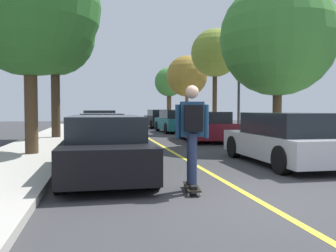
{
  "coord_description": "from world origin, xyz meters",
  "views": [
    {
      "loc": [
        -2.47,
        -5.22,
        1.43
      ],
      "look_at": [
        -0.26,
        6.06,
        0.9
      ],
      "focal_mm": 38.64,
      "sensor_mm": 36.0,
      "label": 1
    }
  ],
  "objects_px": {
    "parked_car_right_far": "(175,121)",
    "parked_car_right_farthest": "(160,119)",
    "street_tree_right_farthest": "(169,83)",
    "skateboard": "(192,187)",
    "parked_car_right_nearest": "(285,139)",
    "street_tree_right_far": "(187,76)",
    "street_tree_left_near": "(55,36)",
    "parked_car_left_farthest": "(100,120)",
    "street_tree_right_nearest": "(278,38)",
    "street_tree_right_near": "(215,53)",
    "parked_car_left_nearest": "(105,146)",
    "parked_car_left_far": "(100,123)",
    "street_tree_left_nearest": "(29,6)",
    "parked_car_right_near": "(204,126)",
    "streetlamp": "(239,72)",
    "skateboarder": "(192,129)",
    "parked_car_left_near": "(102,129)"
  },
  "relations": [
    {
      "from": "street_tree_right_nearest",
      "to": "street_tree_right_farthest",
      "type": "bearing_deg",
      "value": 90.0
    },
    {
      "from": "skateboard",
      "to": "skateboarder",
      "type": "bearing_deg",
      "value": -98.05
    },
    {
      "from": "parked_car_left_nearest",
      "to": "street_tree_left_nearest",
      "type": "xyz_separation_m",
      "value": [
        -2.06,
        3.26,
        3.77
      ]
    },
    {
      "from": "parked_car_left_near",
      "to": "street_tree_left_nearest",
      "type": "relative_size",
      "value": 0.7
    },
    {
      "from": "parked_car_left_nearest",
      "to": "parked_car_left_far",
      "type": "distance_m",
      "value": 12.68
    },
    {
      "from": "parked_car_left_nearest",
      "to": "parked_car_left_far",
      "type": "relative_size",
      "value": 1.03
    },
    {
      "from": "street_tree_right_nearest",
      "to": "street_tree_right_near",
      "type": "xyz_separation_m",
      "value": [
        -0.0,
        7.59,
        0.56
      ]
    },
    {
      "from": "parked_car_left_far",
      "to": "parked_car_right_farthest",
      "type": "bearing_deg",
      "value": 56.75
    },
    {
      "from": "parked_car_left_farthest",
      "to": "street_tree_right_farthest",
      "type": "xyz_separation_m",
      "value": [
        6.67,
        7.55,
        3.36
      ]
    },
    {
      "from": "parked_car_left_far",
      "to": "street_tree_right_farthest",
      "type": "relative_size",
      "value": 0.79
    },
    {
      "from": "parked_car_left_far",
      "to": "street_tree_right_near",
      "type": "relative_size",
      "value": 0.7
    },
    {
      "from": "parked_car_left_farthest",
      "to": "street_tree_left_nearest",
      "type": "height_order",
      "value": "street_tree_left_nearest"
    },
    {
      "from": "street_tree_right_farthest",
      "to": "skateboard",
      "type": "relative_size",
      "value": 6.19
    },
    {
      "from": "street_tree_right_far",
      "to": "parked_car_left_farthest",
      "type": "bearing_deg",
      "value": -175.9
    },
    {
      "from": "street_tree_left_near",
      "to": "parked_car_right_nearest",
      "type": "bearing_deg",
      "value": -53.12
    },
    {
      "from": "parked_car_right_far",
      "to": "parked_car_right_farthest",
      "type": "height_order",
      "value": "parked_car_right_farthest"
    },
    {
      "from": "street_tree_left_near",
      "to": "street_tree_right_near",
      "type": "distance_m",
      "value": 9.24
    },
    {
      "from": "parked_car_left_farthest",
      "to": "street_tree_right_near",
      "type": "distance_m",
      "value": 10.06
    },
    {
      "from": "skateboard",
      "to": "parked_car_left_nearest",
      "type": "bearing_deg",
      "value": 127.82
    },
    {
      "from": "parked_car_right_far",
      "to": "parked_car_right_farthest",
      "type": "distance_m",
      "value": 5.58
    },
    {
      "from": "parked_car_right_near",
      "to": "street_tree_right_nearest",
      "type": "distance_m",
      "value": 4.96
    },
    {
      "from": "parked_car_right_nearest",
      "to": "parked_car_left_far",
      "type": "bearing_deg",
      "value": 111.08
    },
    {
      "from": "street_tree_left_nearest",
      "to": "street_tree_right_farthest",
      "type": "bearing_deg",
      "value": 69.42
    },
    {
      "from": "parked_car_right_nearest",
      "to": "street_tree_right_near",
      "type": "bearing_deg",
      "value": 80.17
    },
    {
      "from": "streetlamp",
      "to": "parked_car_left_far",
      "type": "bearing_deg",
      "value": 144.59
    },
    {
      "from": "parked_car_left_nearest",
      "to": "street_tree_left_nearest",
      "type": "height_order",
      "value": "street_tree_left_nearest"
    },
    {
      "from": "street_tree_right_near",
      "to": "skateboard",
      "type": "xyz_separation_m",
      "value": [
        -5.23,
        -14.48,
        -4.63
      ]
    },
    {
      "from": "parked_car_right_far",
      "to": "street_tree_right_far",
      "type": "xyz_separation_m",
      "value": [
        2.06,
        5.31,
        3.32
      ]
    },
    {
      "from": "skateboard",
      "to": "parked_car_right_far",
      "type": "bearing_deg",
      "value": 78.77
    },
    {
      "from": "parked_car_right_nearest",
      "to": "street_tree_right_far",
      "type": "bearing_deg",
      "value": 83.71
    },
    {
      "from": "parked_car_right_nearest",
      "to": "skateboarder",
      "type": "bearing_deg",
      "value": -140.6
    },
    {
      "from": "street_tree_right_farthest",
      "to": "parked_car_right_farthest",
      "type": "bearing_deg",
      "value": -106.86
    },
    {
      "from": "parked_car_right_near",
      "to": "parked_car_right_far",
      "type": "bearing_deg",
      "value": 89.98
    },
    {
      "from": "streetlamp",
      "to": "skateboarder",
      "type": "xyz_separation_m",
      "value": [
        -4.93,
        -10.04,
        -2.09
      ]
    },
    {
      "from": "parked_car_right_far",
      "to": "street_tree_right_far",
      "type": "distance_m",
      "value": 6.6
    },
    {
      "from": "parked_car_left_far",
      "to": "skateboarder",
      "type": "xyz_separation_m",
      "value": [
        1.43,
        -14.57,
        0.42
      ]
    },
    {
      "from": "street_tree_right_near",
      "to": "skateboarder",
      "type": "distance_m",
      "value": 15.85
    },
    {
      "from": "parked_car_left_farthest",
      "to": "street_tree_left_near",
      "type": "distance_m",
      "value": 10.43
    },
    {
      "from": "parked_car_right_near",
      "to": "street_tree_left_nearest",
      "type": "bearing_deg",
      "value": -145.2
    },
    {
      "from": "street_tree_right_near",
      "to": "street_tree_right_farthest",
      "type": "distance_m",
      "value": 13.9
    },
    {
      "from": "street_tree_left_nearest",
      "to": "street_tree_right_nearest",
      "type": "bearing_deg",
      "value": 11.56
    },
    {
      "from": "parked_car_left_farthest",
      "to": "parked_car_right_farthest",
      "type": "height_order",
      "value": "parked_car_right_farthest"
    },
    {
      "from": "street_tree_left_nearest",
      "to": "skateboard",
      "type": "bearing_deg",
      "value": -55.59
    },
    {
      "from": "parked_car_left_nearest",
      "to": "parked_car_left_far",
      "type": "bearing_deg",
      "value": 90.0
    },
    {
      "from": "parked_car_right_far",
      "to": "skateboarder",
      "type": "distance_m",
      "value": 16.33
    },
    {
      "from": "parked_car_left_far",
      "to": "street_tree_right_farthest",
      "type": "distance_m",
      "value": 15.71
    },
    {
      "from": "parked_car_right_nearest",
      "to": "parked_car_right_farthest",
      "type": "relative_size",
      "value": 1.04
    },
    {
      "from": "parked_car_right_farthest",
      "to": "street_tree_left_near",
      "type": "relative_size",
      "value": 0.62
    },
    {
      "from": "parked_car_right_near",
      "to": "street_tree_left_near",
      "type": "distance_m",
      "value": 8.04
    },
    {
      "from": "street_tree_right_nearest",
      "to": "skateboard",
      "type": "xyz_separation_m",
      "value": [
        -5.23,
        -6.89,
        -4.07
      ]
    }
  ]
}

